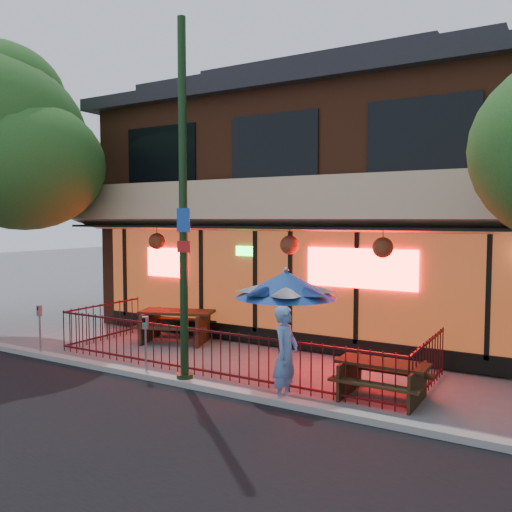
{
  "coord_description": "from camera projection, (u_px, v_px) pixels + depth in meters",
  "views": [
    {
      "loc": [
        6.51,
        -8.62,
        3.24
      ],
      "look_at": [
        0.2,
        2.0,
        2.37
      ],
      "focal_mm": 38.0,
      "sensor_mm": 36.0,
      "label": 1
    }
  ],
  "objects": [
    {
      "name": "ground",
      "position": [
        197.0,
        379.0,
        10.93
      ],
      "size": [
        80.0,
        80.0,
        0.0
      ],
      "primitive_type": "plane",
      "color": "gray",
      "rests_on": "ground"
    },
    {
      "name": "curb",
      "position": [
        182.0,
        382.0,
        10.5
      ],
      "size": [
        80.0,
        0.25,
        0.12
      ],
      "primitive_type": "cube",
      "color": "#999993",
      "rests_on": "ground"
    },
    {
      "name": "restaurant_building",
      "position": [
        335.0,
        189.0,
        16.74
      ],
      "size": [
        12.96,
        9.49,
        8.05
      ],
      "color": "brown",
      "rests_on": "ground"
    },
    {
      "name": "patio_fence",
      "position": [
        211.0,
        343.0,
        11.32
      ],
      "size": [
        8.44,
        2.62,
        1.0
      ],
      "color": "#3E0D11",
      "rests_on": "ground"
    },
    {
      "name": "street_light",
      "position": [
        183.0,
        223.0,
        10.36
      ],
      "size": [
        0.43,
        0.32,
        7.0
      ],
      "color": "#163116",
      "rests_on": "ground"
    },
    {
      "name": "picnic_table_left",
      "position": [
        177.0,
        321.0,
        14.21
      ],
      "size": [
        2.29,
        2.03,
        0.82
      ],
      "color": "#3E2A16",
      "rests_on": "ground"
    },
    {
      "name": "picnic_table_right",
      "position": [
        382.0,
        374.0,
        9.66
      ],
      "size": [
        1.6,
        1.23,
        0.68
      ],
      "color": "#332312",
      "rests_on": "ground"
    },
    {
      "name": "patio_umbrella",
      "position": [
        286.0,
        284.0,
        10.55
      ],
      "size": [
        2.0,
        1.99,
        2.28
      ],
      "color": "gray",
      "rests_on": "ground"
    },
    {
      "name": "pedestrian",
      "position": [
        286.0,
        355.0,
        9.45
      ],
      "size": [
        0.46,
        0.65,
        1.71
      ],
      "primitive_type": "imported",
      "rotation": [
        0.0,
        0.0,
        1.65
      ],
      "color": "#648CC8",
      "rests_on": "ground"
    },
    {
      "name": "parking_meter_near",
      "position": [
        146.0,
        336.0,
        11.04
      ],
      "size": [
        0.14,
        0.13,
        1.24
      ],
      "color": "gray",
      "rests_on": "ground"
    },
    {
      "name": "parking_meter_far",
      "position": [
        40.0,
        322.0,
        12.6
      ],
      "size": [
        0.12,
        0.11,
        1.22
      ],
      "color": "#9B9FA4",
      "rests_on": "ground"
    }
  ]
}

